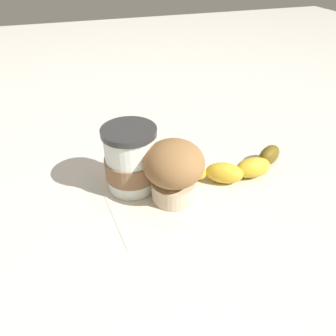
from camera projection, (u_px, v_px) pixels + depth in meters
The scene contains 5 objects.
ground_plane at pixel (168, 187), 0.59m from camera, with size 3.00×3.00×0.00m, color beige.
paper_napkin at pixel (168, 187), 0.59m from camera, with size 0.22×0.22×0.00m, color beige.
coffee_cup at pixel (131, 160), 0.56m from camera, with size 0.09×0.09×0.12m.
muffin at pixel (175, 168), 0.53m from camera, with size 0.10×0.10×0.11m.
banana at pixel (236, 167), 0.61m from camera, with size 0.22×0.09×0.04m.
Camera 1 is at (-0.14, -0.44, 0.37)m, focal length 35.00 mm.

